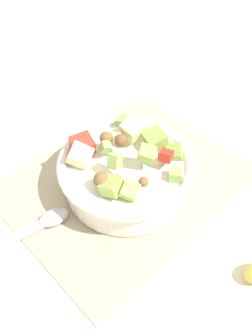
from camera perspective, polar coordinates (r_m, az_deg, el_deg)
ground_plane at (r=0.73m, az=-0.07°, el=-2.29°), size 2.40×2.40×0.00m
placemat at (r=0.73m, az=-0.07°, el=-2.14°), size 0.45×0.35×0.01m
salad_bowl at (r=0.69m, az=-0.03°, el=-0.37°), size 0.26×0.26×0.12m
serving_spoon at (r=0.68m, az=-14.51°, el=-9.06°), size 0.21×0.07×0.01m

